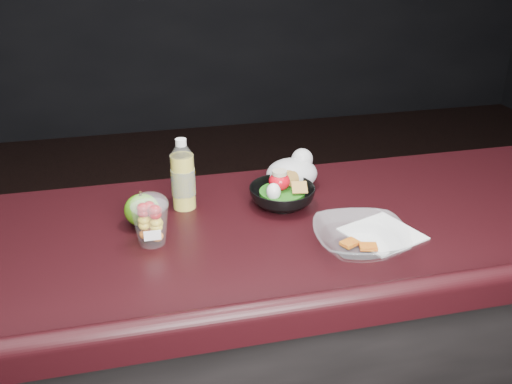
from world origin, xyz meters
TOP-DOWN VIEW (x-y plane):
  - counter at (0.00, 0.30)m, footprint 4.06×0.71m
  - lemonade_bottle at (-0.12, 0.46)m, footprint 0.06×0.06m
  - fruit_cup at (-0.22, 0.29)m, footprint 0.09×0.09m
  - green_apple at (-0.23, 0.39)m, footprint 0.09×0.09m
  - plastic_bag at (0.20, 0.51)m, footprint 0.15×0.12m
  - snack_bowl at (0.13, 0.41)m, footprint 0.23×0.23m
  - takeout_bowl at (0.25, 0.15)m, footprint 0.25×0.25m
  - paper_napkin at (0.33, 0.20)m, footprint 0.20×0.20m

SIDE VIEW (x-z plane):
  - counter at x=0.00m, z-range 0.00..1.02m
  - paper_napkin at x=0.33m, z-range 1.02..1.02m
  - takeout_bowl at x=0.25m, z-range 1.02..1.07m
  - snack_bowl at x=0.13m, z-range 1.00..1.10m
  - green_apple at x=-0.23m, z-range 1.01..1.11m
  - plastic_bag at x=0.20m, z-range 1.01..1.12m
  - fruit_cup at x=-0.22m, z-range 1.02..1.15m
  - lemonade_bottle at x=-0.12m, z-range 1.00..1.20m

